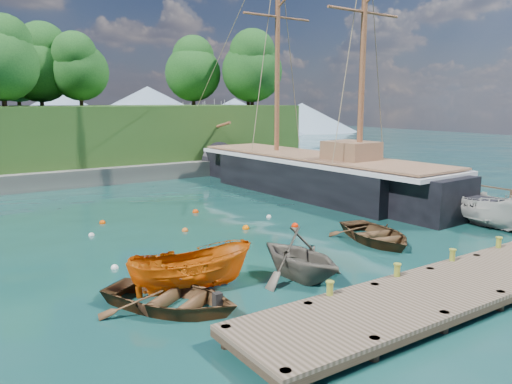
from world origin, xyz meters
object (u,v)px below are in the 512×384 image
rowboat_2 (375,242)px  motorboat_orange (192,290)px  rowboat_0 (171,309)px  schooner (314,178)px  rowboat_1 (299,278)px  cabin_boat_white (482,226)px

rowboat_2 → motorboat_orange: (-9.78, -0.76, 0.00)m
rowboat_0 → schooner: size_ratio=0.16×
rowboat_1 → cabin_boat_white: size_ratio=0.70×
schooner → motorboat_orange: bearing=-145.5°
rowboat_1 → schooner: (11.33, 12.67, 1.17)m
rowboat_1 → rowboat_2: 6.23m
rowboat_0 → cabin_boat_white: bearing=-30.8°
rowboat_0 → motorboat_orange: motorboat_orange is taller
rowboat_2 → cabin_boat_white: (6.88, -0.95, 0.00)m
rowboat_0 → rowboat_1: size_ratio=1.18×
rowboat_1 → motorboat_orange: bearing=160.1°
rowboat_0 → schooner: schooner is taller
rowboat_2 → schooner: schooner is taller
rowboat_1 → rowboat_0: bearing=175.2°
rowboat_0 → motorboat_orange: size_ratio=1.05×
motorboat_orange → schooner: size_ratio=0.15×
cabin_boat_white → schooner: schooner is taller
rowboat_2 → schooner: (5.38, 10.83, 1.17)m
cabin_boat_white → schooner: bearing=105.1°
rowboat_2 → motorboat_orange: 9.80m
rowboat_2 → schooner: size_ratio=0.16×
schooner → cabin_boat_white: bearing=-85.6°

